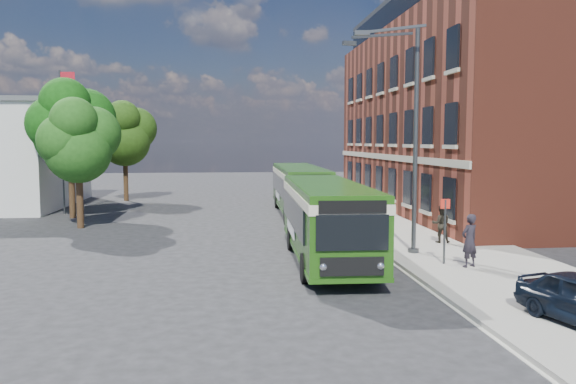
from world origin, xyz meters
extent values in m
plane|color=#252527|center=(0.00, 0.00, 0.00)|extent=(120.00, 120.00, 0.00)
cube|color=#9A968C|center=(7.00, 8.00, 0.07)|extent=(6.00, 48.00, 0.15)
cube|color=beige|center=(3.95, 8.00, 0.01)|extent=(0.12, 48.00, 0.01)
cube|color=maroon|center=(14.00, 12.00, 6.00)|extent=(12.00, 26.00, 12.00)
cube|color=#B1AA96|center=(7.96, 12.00, 3.60)|extent=(0.12, 26.00, 0.35)
cube|color=black|center=(14.00, 12.00, 13.10)|extent=(10.80, 24.80, 2.20)
cube|color=black|center=(8.57, 12.00, 13.10)|extent=(0.08, 24.00, 1.40)
cube|color=silver|center=(-18.00, 18.00, 3.50)|extent=(9.00, 13.00, 7.00)
cube|color=#545658|center=(-18.00, 18.00, 7.15)|extent=(9.40, 13.40, 0.30)
cylinder|color=#3B3E40|center=(-12.50, 13.00, 4.50)|extent=(0.10, 0.10, 9.00)
cube|color=red|center=(-12.05, 13.00, 8.60)|extent=(0.90, 0.02, 0.60)
cylinder|color=#3B3E40|center=(5.20, -2.00, 0.15)|extent=(0.44, 0.44, 0.30)
cylinder|color=#3B3E40|center=(5.20, -2.00, 4.50)|extent=(0.18, 0.18, 9.00)
cube|color=#3B3E40|center=(3.96, -2.60, 8.80)|extent=(2.58, 0.46, 0.37)
cube|color=#3B3E40|center=(3.96, -1.40, 8.80)|extent=(2.58, 0.46, 0.37)
cube|color=#3B3E40|center=(2.73, -3.08, 8.55)|extent=(0.55, 0.22, 0.16)
cube|color=#3B3E40|center=(2.73, -0.92, 8.55)|extent=(0.55, 0.22, 0.16)
cylinder|color=#3B3E40|center=(5.60, -4.20, 1.25)|extent=(0.08, 0.08, 2.50)
cube|color=red|center=(5.60, -4.20, 2.35)|extent=(0.35, 0.04, 0.35)
cube|color=#215011|center=(1.54, -2.60, 1.77)|extent=(2.82, 10.30, 2.45)
cube|color=#215011|center=(1.54, -2.60, 0.50)|extent=(2.86, 10.34, 0.14)
cube|color=black|center=(0.27, -2.26, 1.90)|extent=(0.34, 8.42, 1.10)
cube|color=black|center=(2.83, -2.34, 1.90)|extent=(0.34, 8.42, 1.10)
cube|color=#EEE6C3|center=(1.54, -2.60, 2.60)|extent=(2.88, 10.36, 0.32)
cube|color=#215011|center=(1.54, -2.60, 2.96)|extent=(2.71, 10.19, 0.12)
cube|color=black|center=(1.38, -7.74, 1.95)|extent=(2.15, 0.15, 1.05)
cube|color=black|center=(1.38, -7.75, 2.70)|extent=(2.00, 0.14, 0.38)
cube|color=black|center=(1.38, -7.75, 0.95)|extent=(1.90, 0.14, 0.55)
sphere|color=silver|center=(0.53, -7.70, 0.95)|extent=(0.26, 0.26, 0.26)
sphere|color=silver|center=(2.23, -7.76, 0.95)|extent=(0.26, 0.26, 0.26)
cube|color=black|center=(1.70, 2.54, 2.00)|extent=(2.00, 0.14, 0.90)
cube|color=white|center=(0.28, -1.56, 1.15)|extent=(0.14, 3.20, 0.45)
cylinder|color=black|center=(0.27, -5.87, 0.50)|extent=(0.31, 1.01, 1.00)
cylinder|color=black|center=(2.61, -5.95, 0.50)|extent=(0.31, 1.01, 1.00)
cylinder|color=black|center=(0.44, -0.25, 0.50)|extent=(0.31, 1.01, 1.00)
cylinder|color=black|center=(2.78, -0.33, 0.50)|extent=(0.31, 1.01, 1.00)
cube|color=#255018|center=(2.27, 11.28, 1.77)|extent=(2.77, 12.46, 2.45)
cube|color=#255018|center=(2.27, 11.28, 0.50)|extent=(2.81, 12.50, 0.14)
cube|color=black|center=(1.00, 11.61, 1.90)|extent=(0.31, 10.61, 1.10)
cube|color=black|center=(3.56, 11.55, 1.90)|extent=(0.31, 10.61, 1.10)
cube|color=#F6EDCA|center=(2.27, 11.28, 2.60)|extent=(2.83, 12.52, 0.32)
cube|color=#255018|center=(2.27, 11.28, 2.96)|extent=(2.66, 12.36, 0.12)
cube|color=black|center=(2.14, 5.04, 1.95)|extent=(2.15, 0.13, 1.05)
cube|color=black|center=(2.14, 5.03, 2.70)|extent=(2.00, 0.12, 0.38)
cube|color=black|center=(2.14, 5.03, 0.95)|extent=(1.90, 0.12, 0.55)
sphere|color=silver|center=(1.29, 5.07, 0.95)|extent=(0.26, 0.26, 0.26)
sphere|color=silver|center=(2.99, 5.04, 0.95)|extent=(0.26, 0.26, 0.26)
cube|color=black|center=(2.41, 17.51, 2.00)|extent=(2.00, 0.12, 0.90)
cube|color=white|center=(1.00, 12.31, 1.15)|extent=(0.11, 3.20, 0.45)
cylinder|color=black|center=(1.01, 6.90, 0.50)|extent=(0.30, 1.01, 1.00)
cylinder|color=black|center=(3.35, 6.85, 0.50)|extent=(0.30, 1.01, 1.00)
cylinder|color=black|center=(1.17, 14.71, 0.50)|extent=(0.30, 1.01, 1.00)
cylinder|color=black|center=(3.51, 14.66, 0.50)|extent=(0.30, 1.01, 1.00)
imported|color=black|center=(6.28, -4.80, 1.10)|extent=(0.82, 0.70, 1.90)
imported|color=black|center=(7.11, -0.02, 0.98)|extent=(0.94, 0.81, 1.66)
cylinder|color=#342113|center=(-10.01, 6.99, 1.47)|extent=(0.36, 0.36, 2.93)
sphere|color=#1F5016|center=(-10.01, 6.99, 4.13)|extent=(3.47, 3.47, 3.47)
sphere|color=#1F5016|center=(-9.34, 7.52, 5.00)|extent=(2.93, 2.93, 2.93)
sphere|color=#1F5016|center=(-10.61, 6.52, 4.67)|extent=(2.67, 2.67, 2.67)
sphere|color=#1F5016|center=(-10.01, 6.32, 5.67)|extent=(2.40, 2.40, 2.40)
cylinder|color=#342113|center=(-11.51, 11.13, 1.77)|extent=(0.36, 0.36, 3.53)
sphere|color=#12440E|center=(-11.51, 11.13, 4.98)|extent=(4.17, 4.17, 4.17)
sphere|color=#12440E|center=(-10.70, 11.77, 6.02)|extent=(3.53, 3.53, 3.53)
sphere|color=#12440E|center=(-12.23, 10.57, 5.62)|extent=(3.21, 3.21, 3.21)
sphere|color=#12440E|center=(-11.51, 10.33, 6.82)|extent=(2.89, 2.89, 2.89)
cylinder|color=#342113|center=(-10.05, 20.88, 1.64)|extent=(0.36, 0.36, 3.29)
sphere|color=#21410F|center=(-10.05, 20.88, 4.63)|extent=(3.88, 3.88, 3.88)
sphere|color=#21410F|center=(-9.30, 21.47, 5.60)|extent=(3.29, 3.29, 3.29)
sphere|color=#21410F|center=(-10.72, 20.35, 5.23)|extent=(2.99, 2.99, 2.99)
sphere|color=#21410F|center=(-10.05, 20.13, 6.35)|extent=(2.69, 2.69, 2.69)
camera|label=1|loc=(-2.23, -23.59, 4.60)|focal=35.00mm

